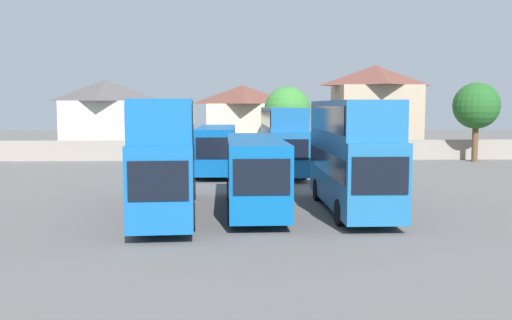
# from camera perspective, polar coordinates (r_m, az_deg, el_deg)

# --- Properties ---
(ground) EXTENTS (140.00, 140.00, 0.00)m
(ground) POSITION_cam_1_polar(r_m,az_deg,el_deg) (44.34, -0.75, -0.86)
(ground) COLOR #605E5B
(depot_boundary_wall) EXTENTS (56.00, 0.50, 1.80)m
(depot_boundary_wall) POSITION_cam_1_polar(r_m,az_deg,el_deg) (51.01, -0.95, 0.99)
(depot_boundary_wall) COLOR gray
(depot_boundary_wall) RESTS_ON ground
(bus_1) EXTENTS (3.17, 12.08, 5.15)m
(bus_1) POSITION_cam_1_polar(r_m,az_deg,el_deg) (26.03, -8.92, 1.00)
(bus_1) COLOR #155DA5
(bus_1) RESTS_ON ground
(bus_2) EXTENTS (2.69, 10.33, 3.39)m
(bus_2) POSITION_cam_1_polar(r_m,az_deg,el_deg) (26.45, -0.16, -0.96)
(bus_2) COLOR #0B569C
(bus_2) RESTS_ON ground
(bus_3) EXTENTS (2.57, 10.15, 5.13)m
(bus_3) POSITION_cam_1_polar(r_m,az_deg,el_deg) (26.63, 9.56, 1.05)
(bus_3) COLOR #1E649E
(bus_3) RESTS_ON ground
(bus_4) EXTENTS (2.72, 10.21, 3.37)m
(bus_4) POSITION_cam_1_polar(r_m,az_deg,el_deg) (40.98, -3.95, 1.31)
(bus_4) COLOR #0C559F
(bus_4) RESTS_ON ground
(bus_5) EXTENTS (2.64, 11.92, 4.75)m
(bus_5) POSITION_cam_1_polar(r_m,az_deg,el_deg) (41.36, 2.65, 2.41)
(bus_5) COLOR #1B5F9D
(bus_5) RESTS_ON ground
(house_terrace_left) EXTENTS (8.56, 7.33, 7.57)m
(house_terrace_left) POSITION_cam_1_polar(r_m,az_deg,el_deg) (62.19, -14.77, 4.36)
(house_terrace_left) COLOR silver
(house_terrace_left) RESTS_ON ground
(house_terrace_centre) EXTENTS (7.89, 8.18, 7.07)m
(house_terrace_centre) POSITION_cam_1_polar(r_m,az_deg,el_deg) (61.31, -1.31, 4.28)
(house_terrace_centre) COLOR beige
(house_terrace_centre) RESTS_ON ground
(house_terrace_right) EXTENTS (8.76, 8.24, 9.23)m
(house_terrace_right) POSITION_cam_1_polar(r_m,az_deg,el_deg) (62.99, 11.85, 5.19)
(house_terrace_right) COLOR tan
(house_terrace_right) RESTS_ON ground
(tree_left_of_lot) EXTENTS (4.01, 4.01, 6.88)m
(tree_left_of_lot) POSITION_cam_1_polar(r_m,az_deg,el_deg) (53.20, 21.22, 5.05)
(tree_left_of_lot) COLOR brown
(tree_left_of_lot) RESTS_ON ground
(tree_behind_wall) EXTENTS (4.38, 4.38, 6.67)m
(tree_behind_wall) POSITION_cam_1_polar(r_m,az_deg,el_deg) (53.58, 3.17, 5.02)
(tree_behind_wall) COLOR brown
(tree_behind_wall) RESTS_ON ground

